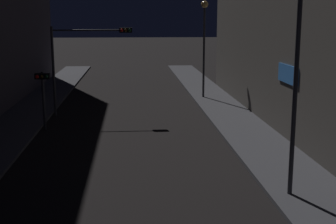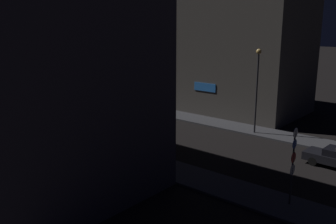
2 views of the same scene
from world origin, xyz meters
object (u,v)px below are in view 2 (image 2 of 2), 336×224
(traffic_light_overhead, at_px, (85,86))
(traffic_light_left_kerb, at_px, (94,112))
(street_lamp_near_block, at_px, (257,78))
(street_lamp_far_block, at_px, (112,64))
(sign_pole_left, at_px, (293,160))

(traffic_light_overhead, distance_m, traffic_light_left_kerb, 4.55)
(traffic_light_left_kerb, distance_m, street_lamp_near_block, 15.26)
(street_lamp_near_block, bearing_deg, street_lamp_far_block, 89.72)
(traffic_light_left_kerb, xyz_separation_m, sign_pole_left, (-1.41, -19.20, 0.44))
(sign_pole_left, xyz_separation_m, street_lamp_near_block, (11.70, 8.32, 2.52))
(sign_pole_left, bearing_deg, traffic_light_left_kerb, 85.80)
(street_lamp_far_block, bearing_deg, traffic_light_overhead, -147.00)
(traffic_light_left_kerb, bearing_deg, sign_pole_left, -94.20)
(traffic_light_overhead, height_order, sign_pole_left, traffic_light_overhead)
(traffic_light_overhead, xyz_separation_m, street_lamp_far_block, (8.49, 5.52, 1.11))
(sign_pole_left, bearing_deg, street_lamp_near_block, 35.42)
(traffic_light_overhead, bearing_deg, street_lamp_far_block, 33.00)
(traffic_light_overhead, distance_m, street_lamp_far_block, 10.19)
(traffic_light_left_kerb, bearing_deg, traffic_light_overhead, 63.25)
(street_lamp_far_block, bearing_deg, street_lamp_near_block, -90.28)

